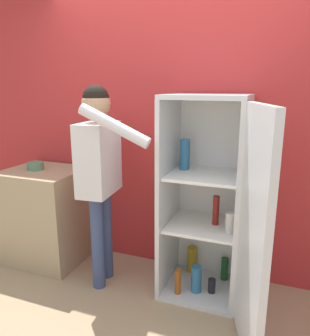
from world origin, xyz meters
TOP-DOWN VIEW (x-y plane):
  - ground_plane at (0.00, 0.00)m, footprint 12.00×12.00m
  - wall_back at (0.00, 0.98)m, footprint 7.00×0.06m
  - refrigerator at (0.39, 0.56)m, footprint 0.85×1.17m
  - person at (-0.53, 0.45)m, footprint 0.67×0.56m
  - counter at (-1.26, 0.62)m, footprint 0.72×0.62m
  - bowl at (-1.33, 0.61)m, footprint 0.15×0.15m

SIDE VIEW (x-z plane):
  - ground_plane at x=0.00m, z-range 0.00..0.00m
  - counter at x=-1.26m, z-range 0.00..0.92m
  - refrigerator at x=0.39m, z-range -0.02..1.62m
  - bowl at x=-1.33m, z-range 0.92..0.99m
  - person at x=-0.53m, z-range 0.24..1.94m
  - wall_back at x=0.00m, z-range 0.00..2.55m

